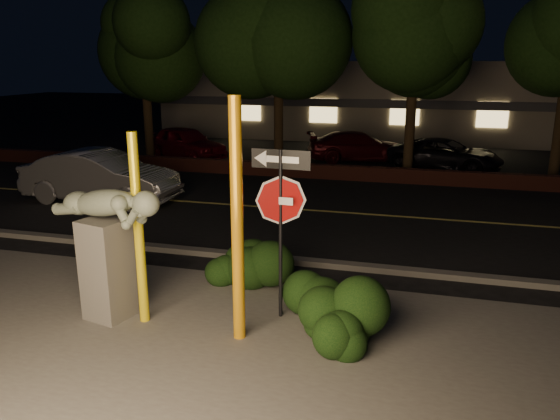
% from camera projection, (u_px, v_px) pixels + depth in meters
% --- Properties ---
extents(ground, '(90.00, 90.00, 0.00)m').
position_uv_depth(ground, '(326.00, 187.00, 18.04)').
color(ground, black).
rests_on(ground, ground).
extents(patio, '(14.00, 6.00, 0.02)m').
position_uv_depth(patio, '(187.00, 354.00, 7.79)').
color(patio, '#4C4944').
rests_on(patio, ground).
extents(road, '(80.00, 8.00, 0.01)m').
position_uv_depth(road, '(307.00, 210.00, 15.24)').
color(road, black).
rests_on(road, ground).
extents(lane_marking, '(80.00, 0.12, 0.00)m').
position_uv_depth(lane_marking, '(307.00, 210.00, 15.24)').
color(lane_marking, gold).
rests_on(lane_marking, road).
extents(curb, '(80.00, 0.25, 0.12)m').
position_uv_depth(curb, '(265.00, 258.00, 11.41)').
color(curb, '#4C4944').
rests_on(curb, ground).
extents(brick_wall, '(40.00, 0.35, 0.50)m').
position_uv_depth(brick_wall, '(333.00, 172.00, 19.18)').
color(brick_wall, '#471D16').
rests_on(brick_wall, ground).
extents(parking_lot, '(40.00, 12.00, 0.01)m').
position_uv_depth(parking_lot, '(354.00, 153.00, 24.55)').
color(parking_lot, black).
rests_on(parking_lot, ground).
extents(building, '(22.00, 10.20, 4.00)m').
position_uv_depth(building, '(374.00, 97.00, 31.46)').
color(building, gray).
rests_on(building, ground).
extents(tree_far_a, '(4.60, 4.60, 7.43)m').
position_uv_depth(tree_far_a, '(142.00, 26.00, 21.41)').
color(tree_far_a, black).
rests_on(tree_far_a, ground).
extents(tree_far_b, '(5.20, 5.20, 8.41)m').
position_uv_depth(tree_far_b, '(278.00, 4.00, 20.03)').
color(tree_far_b, black).
rests_on(tree_far_b, ground).
extents(tree_far_c, '(4.80, 4.80, 7.84)m').
position_uv_depth(tree_far_c, '(417.00, 11.00, 18.51)').
color(tree_far_c, black).
rests_on(tree_far_c, ground).
extents(yellow_pole_left, '(0.15, 0.15, 3.05)m').
position_uv_depth(yellow_pole_left, '(139.00, 231.00, 8.38)').
color(yellow_pole_left, yellow).
rests_on(yellow_pole_left, ground).
extents(yellow_pole_right, '(0.18, 0.18, 3.61)m').
position_uv_depth(yellow_pole_right, '(237.00, 224.00, 7.78)').
color(yellow_pole_right, orange).
rests_on(yellow_pole_right, ground).
extents(signpost, '(0.94, 0.10, 2.76)m').
position_uv_depth(signpost, '(281.00, 201.00, 8.41)').
color(signpost, black).
rests_on(signpost, ground).
extents(sculpture, '(2.08, 0.99, 2.22)m').
position_uv_depth(sculpture, '(107.00, 238.00, 8.55)').
color(sculpture, '#4C4944').
rests_on(sculpture, ground).
extents(hedge_center, '(2.08, 1.02, 1.07)m').
position_uv_depth(hedge_center, '(253.00, 256.00, 10.18)').
color(hedge_center, black).
rests_on(hedge_center, ground).
extents(hedge_right, '(1.67, 1.14, 1.00)m').
position_uv_depth(hedge_right, '(331.00, 293.00, 8.64)').
color(hedge_right, black).
rests_on(hedge_right, ground).
extents(hedge_far_right, '(1.49, 0.99, 1.00)m').
position_uv_depth(hedge_far_right, '(347.00, 318.00, 7.79)').
color(hedge_far_right, black).
rests_on(hedge_far_right, ground).
extents(silver_sedan, '(4.63, 1.68, 1.52)m').
position_uv_depth(silver_sedan, '(101.00, 177.00, 15.97)').
color(silver_sedan, '#B5B4B9').
rests_on(silver_sedan, ground).
extents(parked_car_red, '(4.29, 3.16, 1.36)m').
position_uv_depth(parked_car_red, '(185.00, 143.00, 23.10)').
color(parked_car_red, maroon).
rests_on(parked_car_red, ground).
extents(parked_car_darkred, '(4.53, 2.94, 1.22)m').
position_uv_depth(parked_car_darkred, '(359.00, 146.00, 22.52)').
color(parked_car_darkred, '#3C090E').
rests_on(parked_car_darkred, ground).
extents(parked_car_dark, '(4.57, 2.95, 1.17)m').
position_uv_depth(parked_car_dark, '(445.00, 154.00, 20.75)').
color(parked_car_dark, black).
rests_on(parked_car_dark, ground).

